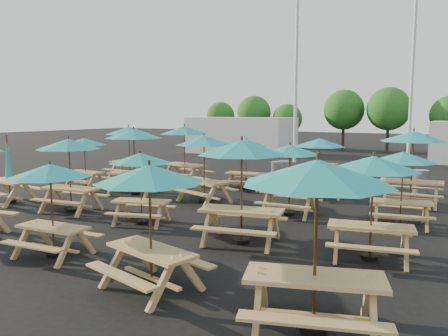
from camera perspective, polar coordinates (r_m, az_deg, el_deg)
The scene contains 31 objects.
ground at distance 14.99m, azimuth -2.88°, elevation -4.79°, with size 120.00×120.00×0.00m, color black.
picnic_unit_1 at distance 16.88m, azimuth -26.29°, elevation -0.83°, with size 1.99×1.77×2.37m.
picnic_unit_2 at distance 18.91m, azimuth -17.77°, elevation 2.90°, with size 1.84×1.84×2.11m.
picnic_unit_3 at distance 21.07m, azimuth -12.33°, elevation 4.37°, with size 2.18×2.18×2.49m.
picnic_unit_5 at distance 14.44m, azimuth -19.60°, elevation 2.39°, with size 2.24×2.24×2.33m.
picnic_unit_6 at distance 16.94m, azimuth -11.72°, elevation 3.88°, with size 2.54×2.54×2.54m.
picnic_unit_7 at distance 19.45m, azimuth -5.19°, elevation 4.48°, with size 2.57×2.57×2.57m.
picnic_unit_8 at distance 9.98m, azimuth -21.73°, elevation -1.04°, with size 1.88×1.88×2.05m.
picnic_unit_9 at distance 12.31m, azimuth -10.86°, elevation 0.71°, with size 2.16×2.16×2.03m.
picnic_unit_10 at distance 15.08m, azimuth -2.63°, elevation 3.08°, with size 2.52×2.52×2.37m.
picnic_unit_11 at distance 17.72m, azimuth 2.92°, elevation 2.86°, with size 2.01×2.01×2.07m.
picnic_unit_12 at distance 7.58m, azimuth -9.71°, elevation -1.79°, with size 2.29×2.29×2.25m.
picnic_unit_13 at distance 10.22m, azimuth 2.33°, elevation 1.82°, with size 2.53×2.53×2.50m.
picnic_unit_14 at distance 13.29m, azimuth 8.61°, elevation 1.78°, with size 1.91×1.91×2.18m.
picnic_unit_15 at distance 16.38m, azimuth 12.41°, elevation 2.79°, with size 2.39×2.39×2.22m.
picnic_unit_16 at distance 6.10m, azimuth 12.07°, elevation -1.95°, with size 2.68×2.68×2.50m.
picnic_unit_17 at distance 9.58m, azimuth 18.92°, elevation -0.25°, with size 2.27×2.27×2.24m.
picnic_unit_18 at distance 12.84m, azimuth 22.36°, elevation 0.76°, with size 2.07×2.07×2.08m.
picnic_unit_19 at distance 15.87m, azimuth 23.50°, elevation 3.24°, with size 2.30×2.30×2.54m.
waste_bin_0 at distance 19.93m, azimuth 7.00°, elevation -0.50°, with size 0.58×0.58×0.94m, color gray.
waste_bin_1 at distance 20.26m, azimuth 7.85°, elevation -0.39°, with size 0.58×0.58×0.94m, color gray.
waste_bin_2 at distance 19.51m, azimuth 13.85°, elevation -0.82°, with size 0.58×0.58×0.94m, color #D3440C.
waste_bin_3 at distance 18.47m, azimuth 24.29°, elevation -1.68°, with size 0.58×0.58×0.94m, color gray.
mast_0 at distance 28.29m, azimuth 9.42°, elevation 12.93°, with size 0.20×0.20×12.00m, color silver.
mast_1 at distance 28.67m, azimuth 23.44°, elevation 12.37°, with size 0.20×0.20×12.00m, color silver.
event_tent_0 at distance 34.30m, azimuth 2.20°, elevation 4.29°, with size 8.00×4.00×2.80m, color silver.
tree_0 at distance 43.55m, azimuth -0.44°, elevation 6.77°, with size 2.80×2.80×4.24m.
tree_1 at distance 40.31m, azimuth 3.94°, elevation 7.19°, with size 3.11×3.11×4.72m.
tree_2 at distance 38.73m, azimuth 8.26°, elevation 6.35°, with size 2.59×2.59×3.93m.
tree_3 at distance 38.28m, azimuth 15.39°, elevation 7.34°, with size 3.36×3.36×5.09m.
tree_4 at distance 37.07m, azimuth 20.72°, elevation 7.23°, with size 3.41×3.41×5.17m.
Camera 1 is at (7.96, -12.31, 3.09)m, focal length 35.00 mm.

